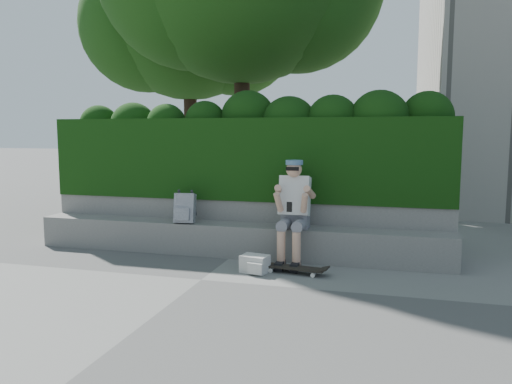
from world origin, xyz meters
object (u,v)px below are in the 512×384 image
(person, at_px, (294,207))
(backpack_plaid, at_px, (185,208))
(skateboard, at_px, (294,268))
(backpack_ground, at_px, (255,264))

(person, bearing_deg, backpack_plaid, 177.09)
(skateboard, relative_size, backpack_ground, 2.41)
(skateboard, relative_size, backpack_plaid, 1.89)
(person, distance_m, backpack_plaid, 1.61)
(backpack_ground, bearing_deg, backpack_plaid, 162.66)
(person, bearing_deg, skateboard, -78.36)
(person, xyz_separation_m, backpack_ground, (-0.38, -0.58, -0.64))
(person, distance_m, backpack_ground, 0.94)
(person, xyz_separation_m, skateboard, (0.10, -0.50, -0.68))
(backpack_ground, bearing_deg, skateboard, 19.53)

